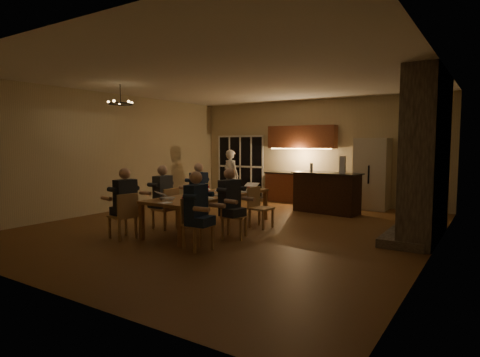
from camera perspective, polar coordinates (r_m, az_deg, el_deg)
The scene contains 45 objects.
floor at distance 8.95m, azimuth -0.90°, elevation -6.92°, with size 9.00×9.00×0.00m, color brown.
back_wall at distance 12.77m, azimuth 10.46°, elevation 3.80°, with size 8.00×0.04×3.20m, color #C1B088.
left_wall at distance 11.49m, azimuth -17.86°, elevation 3.52°, with size 0.04×9.00×3.20m, color #C1B088.
right_wall at distance 7.33m, azimuth 26.23°, elevation 2.54°, with size 0.04×9.00×3.20m, color #C1B088.
ceiling at distance 8.86m, azimuth -0.93°, elevation 13.90°, with size 8.00×9.00×0.04m, color white.
french_doors at distance 14.00m, azimuth 0.07°, elevation 1.73°, with size 1.86×0.08×2.10m, color black.
fireplace at distance 8.56m, azimuth 25.04°, elevation 2.87°, with size 0.58×2.50×3.20m, color #72675A.
kitchenette at distance 12.60m, azimuth 8.62°, elevation 1.99°, with size 2.24×0.68×2.40m, color brown, non-canonical shape.
refrigerator at distance 11.84m, azimuth 18.26°, elevation 0.64°, with size 0.90×0.68×2.00m, color beige.
dining_table at distance 8.78m, azimuth -4.18°, elevation -4.68°, with size 1.10×3.22×0.75m, color #A56B42.
bar_island at distance 10.93m, azimuth 12.19°, elevation -1.99°, with size 1.81×0.68×1.08m, color black.
chair_left_near at distance 8.18m, azimuth -16.37°, elevation -5.09°, with size 0.44×0.44×0.89m, color #AC7C56, non-canonical shape.
chair_left_mid at distance 8.87m, azimuth -10.63°, elevation -4.19°, with size 0.44×0.44×0.89m, color #AC7C56, non-canonical shape.
chair_left_far at distance 9.78m, azimuth -6.01°, elevation -3.28°, with size 0.44×0.44×0.89m, color #AC7C56, non-canonical shape.
chair_right_near at distance 7.06m, azimuth -6.00°, elevation -6.49°, with size 0.44×0.44×0.89m, color #AC7C56, non-canonical shape.
chair_right_mid at distance 7.87m, azimuth -0.81°, elevation -5.28°, with size 0.44×0.44×0.89m, color #AC7C56, non-canonical shape.
chair_right_far at distance 8.82m, azimuth 3.02°, elevation -4.17°, with size 0.44×0.44×0.89m, color #AC7C56, non-canonical shape.
person_left_near at distance 8.13m, azimuth -15.97°, elevation -3.38°, with size 0.60×0.60×1.38m, color #252830, non-canonical shape.
person_right_near at distance 6.94m, azimuth -6.25°, elevation -4.64°, with size 0.60×0.60×1.38m, color #1D324A, non-canonical shape.
person_left_mid at distance 8.90m, azimuth -10.91°, elevation -2.57°, with size 0.60×0.60×1.38m, color #31363A, non-canonical shape.
person_right_mid at distance 7.79m, azimuth -1.50°, elevation -3.55°, with size 0.60×0.60×1.38m, color #252830, non-canonical shape.
person_left_far at distance 9.75m, azimuth -5.86°, elevation -1.85°, with size 0.60×0.60×1.38m, color #1D324A, non-canonical shape.
standing_person at distance 12.80m, azimuth -1.28°, elevation 0.42°, with size 0.60×0.40×1.65m, color white.
chandelier at distance 9.70m, azimuth -16.63°, elevation 10.13°, with size 0.57×0.57×0.03m, color black.
laptop_a at distance 8.02m, azimuth -10.42°, elevation -2.14°, with size 0.32×0.28×0.23m, color silver, non-canonical shape.
laptop_b at distance 7.88m, azimuth -6.57°, elevation -2.21°, with size 0.32×0.28×0.23m, color silver, non-canonical shape.
laptop_c at distance 8.84m, azimuth -5.21°, elevation -1.42°, with size 0.32×0.28×0.23m, color silver, non-canonical shape.
laptop_d at distance 8.50m, azimuth -2.69°, elevation -1.66°, with size 0.32×0.28×0.23m, color silver, non-canonical shape.
laptop_e at distance 9.66m, azimuth -1.51°, elevation -0.86°, with size 0.32×0.28×0.23m, color silver, non-canonical shape.
laptop_f at distance 9.44m, azimuth 1.43°, elevation -1.00°, with size 0.32×0.28×0.23m, color silver, non-canonical shape.
mug_front at distance 8.37m, azimuth -5.94°, elevation -2.22°, with size 0.07×0.07×0.10m, color silver.
mug_mid at distance 9.10m, azimuth -1.34°, elevation -1.62°, with size 0.08×0.08×0.10m, color silver.
mug_back at distance 9.48m, azimuth -3.00°, elevation -1.36°, with size 0.09×0.09×0.10m, color silver.
redcup_near at distance 7.42m, azimuth -7.91°, elevation -3.10°, with size 0.10×0.10×0.12m, color #B70C1A.
redcup_mid at distance 9.34m, azimuth -4.68°, elevation -1.40°, with size 0.09×0.09×0.12m, color #B70C1A.
redcup_far at distance 9.72m, azimuth 1.25°, elevation -1.13°, with size 0.08×0.08×0.12m, color #B70C1A.
can_silver at distance 8.15m, azimuth -6.38°, elevation -2.35°, with size 0.06×0.06×0.12m, color #B2B2B7.
can_cola at distance 9.96m, azimuth -0.29°, elevation -0.98°, with size 0.06×0.06×0.12m, color #3F0F0C.
can_right at distance 8.71m, azimuth -1.42°, elevation -1.85°, with size 0.07×0.07×0.12m, color #B2B2B7.
plate_near at distance 8.05m, azimuth -4.57°, elevation -2.80°, with size 0.24×0.24×0.02m, color silver.
plate_left at distance 8.19m, azimuth -10.14°, elevation -2.73°, with size 0.27×0.27×0.02m, color silver.
plate_far at distance 9.09m, azimuth 0.93°, elevation -1.89°, with size 0.28×0.28×0.02m, color silver.
notepad at distance 7.52m, azimuth -10.60°, elevation -3.44°, with size 0.16×0.23×0.01m, color white.
bar_bottle at distance 11.09m, azimuth 10.12°, elevation 1.57°, with size 0.08×0.08×0.24m, color #99999E.
bar_blender at distance 10.64m, azimuth 14.37°, elevation 1.89°, with size 0.14×0.14×0.44m, color silver.
Camera 1 is at (4.87, -7.28, 1.85)m, focal length 30.00 mm.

